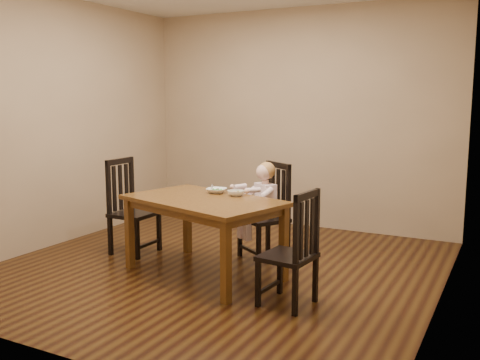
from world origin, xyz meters
The scene contains 9 objects.
room centered at (0.00, 0.00, 1.35)m, with size 4.01×4.01×2.71m.
dining_table centered at (-0.01, -0.23, 0.63)m, with size 1.60×1.21×0.71m.
chair_child centered at (0.29, 0.52, 0.46)m, with size 0.57×0.56×0.97m.
chair_left centered at (-1.07, 0.03, 0.47)m, with size 0.41×0.43×0.99m.
chair_right centered at (0.99, -0.55, 0.44)m, with size 0.42×0.43×0.92m.
toddler centered at (0.26, 0.47, 0.60)m, with size 0.30×0.38×0.52m, color white, non-canonical shape.
bowl_peas centered at (-0.05, 0.07, 0.73)m, with size 0.19×0.19×0.05m, color white.
bowl_veg centered at (0.19, 0.02, 0.74)m, with size 0.16×0.16×0.05m, color white.
fork centered at (-0.09, 0.06, 0.76)m, with size 0.06×0.10×0.04m.
Camera 1 is at (2.48, -4.27, 1.61)m, focal length 40.00 mm.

